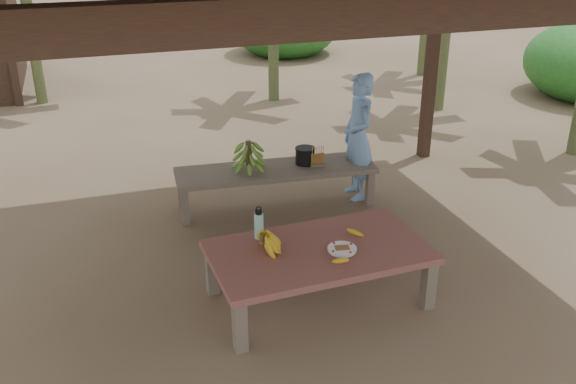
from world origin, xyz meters
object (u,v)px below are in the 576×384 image
object	(u,v)px
bench	(276,173)
cooking_pot	(305,156)
woman	(358,137)
plate	(342,249)
water_flask	(259,225)
work_table	(319,255)
ripe_banana_bunch	(262,242)

from	to	relation	value
bench	cooking_pot	world-z (taller)	cooking_pot
woman	bench	bearing A→B (deg)	-89.36
plate	cooking_pot	size ratio (longest dim) A/B	1.12
plate	cooking_pot	distance (m)	2.08
cooking_pot	water_flask	bearing A→B (deg)	-121.62
plate	water_flask	xyz separation A→B (m)	(-0.59, 0.44, 0.11)
work_table	plate	bearing A→B (deg)	-33.86
work_table	water_flask	xyz separation A→B (m)	(-0.42, 0.34, 0.19)
bench	cooking_pot	bearing A→B (deg)	8.52
water_flask	cooking_pot	xyz separation A→B (m)	(0.99, 1.60, -0.08)
bench	woman	bearing A→B (deg)	2.04
bench	cooking_pot	xyz separation A→B (m)	(0.35, 0.02, 0.15)
work_table	cooking_pot	bearing A→B (deg)	71.43
work_table	bench	bearing A→B (deg)	81.32
cooking_pot	bench	bearing A→B (deg)	-175.96
cooking_pot	woman	bearing A→B (deg)	-6.20
work_table	water_flask	size ratio (longest dim) A/B	6.13
work_table	cooking_pot	distance (m)	2.02
ripe_banana_bunch	cooking_pot	xyz separation A→B (m)	(1.03, 1.84, -0.05)
work_table	water_flask	bearing A→B (deg)	138.91
cooking_pot	plate	bearing A→B (deg)	-101.11
plate	cooking_pot	world-z (taller)	cooking_pot
work_table	bench	size ratio (longest dim) A/B	0.82
bench	water_flask	bearing A→B (deg)	-107.44
plate	ripe_banana_bunch	bearing A→B (deg)	162.41
work_table	woman	xyz separation A→B (m)	(1.17, 1.88, 0.29)
plate	water_flask	distance (m)	0.74
plate	woman	world-z (taller)	woman
ripe_banana_bunch	plate	world-z (taller)	ripe_banana_bunch
plate	bench	bearing A→B (deg)	88.61
work_table	bench	world-z (taller)	work_table
plate	woman	distance (m)	2.23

